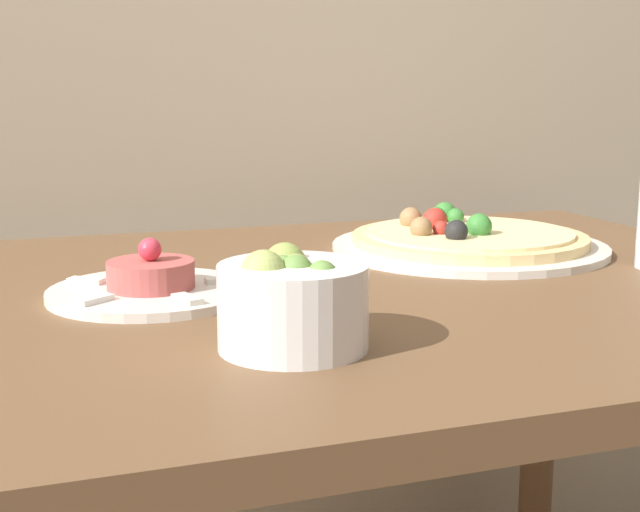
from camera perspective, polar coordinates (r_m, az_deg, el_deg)
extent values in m
cube|color=brown|center=(1.01, -3.17, -3.08)|extent=(1.35, 0.88, 0.03)
cylinder|color=brown|center=(1.71, 13.81, -10.74)|extent=(0.06, 0.06, 0.72)
cylinder|color=silver|center=(1.25, 9.51, 0.56)|extent=(0.38, 0.38, 0.01)
cylinder|color=#E5C17F|center=(1.25, 9.52, 1.09)|extent=(0.32, 0.32, 0.01)
cylinder|color=beige|center=(1.24, 9.54, 1.50)|extent=(0.28, 0.28, 0.00)
sphere|color=#997047|center=(1.20, 6.49, 1.80)|extent=(0.03, 0.03, 0.03)
sphere|color=#387F33|center=(1.32, 8.66, 2.49)|extent=(0.03, 0.03, 0.03)
sphere|color=#387F33|center=(1.32, 7.45, 2.53)|extent=(0.03, 0.03, 0.03)
sphere|color=black|center=(1.18, 8.71, 1.56)|extent=(0.03, 0.03, 0.03)
sphere|color=#387F33|center=(1.33, 7.99, 2.71)|extent=(0.03, 0.03, 0.03)
sphere|color=gold|center=(1.33, 7.18, 2.54)|extent=(0.02, 0.02, 0.02)
sphere|color=#B22D23|center=(1.21, 7.74, 1.74)|extent=(0.02, 0.02, 0.02)
sphere|color=#997047|center=(1.28, 5.82, 2.41)|extent=(0.03, 0.03, 0.03)
sphere|color=#387F33|center=(1.22, 10.14, 1.88)|extent=(0.04, 0.04, 0.04)
sphere|color=#B22D23|center=(1.26, 7.36, 2.29)|extent=(0.03, 0.03, 0.03)
cylinder|color=silver|center=(0.98, -10.74, -2.30)|extent=(0.22, 0.22, 0.01)
cylinder|color=#B2514C|center=(0.98, -10.78, -1.16)|extent=(0.09, 0.09, 0.03)
sphere|color=#E0384C|center=(0.97, -10.84, 0.43)|extent=(0.03, 0.03, 0.03)
cube|color=white|center=(1.00, -6.23, -1.53)|extent=(0.04, 0.02, 0.01)
cube|color=white|center=(1.06, -10.07, -0.89)|extent=(0.03, 0.04, 0.01)
cube|color=white|center=(1.02, -14.74, -1.54)|extent=(0.04, 0.04, 0.01)
cube|color=white|center=(0.93, -14.24, -2.72)|extent=(0.04, 0.04, 0.01)
cube|color=white|center=(0.91, -8.49, -2.74)|extent=(0.03, 0.04, 0.01)
cylinder|color=white|center=(0.77, -1.73, -3.27)|extent=(0.13, 0.13, 0.07)
sphere|color=#668E42|center=(0.76, -1.56, -1.07)|extent=(0.03, 0.03, 0.03)
sphere|color=#668E42|center=(0.75, 0.15, -1.27)|extent=(0.03, 0.03, 0.03)
sphere|color=#8EA34C|center=(0.79, -2.26, -0.50)|extent=(0.04, 0.04, 0.04)
sphere|color=#A3B25B|center=(0.76, -3.64, -1.07)|extent=(0.04, 0.04, 0.04)
sphere|color=#A3B25B|center=(0.78, -1.52, -0.87)|extent=(0.03, 0.03, 0.03)
sphere|color=#668E42|center=(0.78, -2.42, -0.89)|extent=(0.03, 0.03, 0.03)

